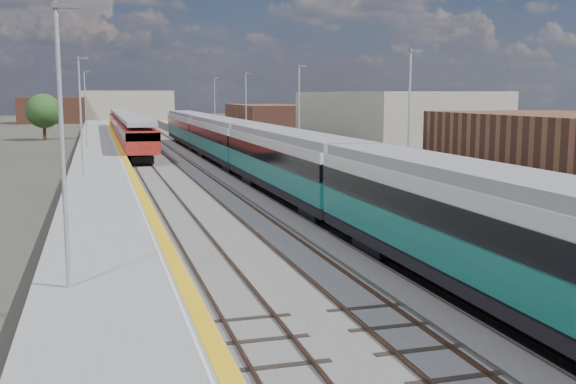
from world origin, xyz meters
name	(u,v)px	position (x,y,z in m)	size (l,w,h in m)	color
ground	(204,163)	(0.00, 50.00, 0.00)	(320.00, 320.00, 0.00)	#47443A
ballast_bed	(176,161)	(-2.25, 52.50, 0.03)	(10.50, 155.00, 0.06)	#565451
tracks	(180,158)	(-1.65, 54.18, 0.11)	(8.96, 160.00, 0.17)	#4C3323
platform_right	(254,154)	(5.28, 52.49, 0.54)	(4.70, 155.00, 8.52)	slate
platform_left	(100,158)	(-9.05, 52.49, 0.52)	(4.30, 155.00, 8.52)	slate
buildings	(49,72)	(-18.12, 138.60, 10.70)	(72.00, 185.50, 40.00)	brown
green_train	(249,146)	(1.50, 37.84, 2.38)	(3.06, 85.17, 3.37)	black
red_train	(127,126)	(-5.50, 76.91, 2.18)	(2.92, 59.23, 3.69)	black
tree_c	(43,111)	(-15.98, 86.40, 3.96)	(4.65, 4.65, 6.30)	#382619
tree_d	(385,118)	(21.66, 58.84, 3.53)	(4.14, 4.14, 5.61)	#382619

